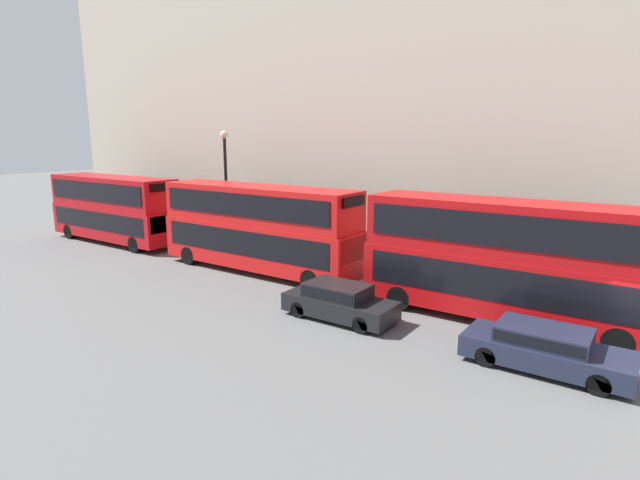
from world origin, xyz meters
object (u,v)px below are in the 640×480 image
object	(u,v)px
bus_second_in_queue	(258,225)
bus_leading	(508,257)
car_dark_sedan	(545,347)
car_hatchback	(339,300)
pedestrian	(477,277)
bus_third_in_queue	(113,206)

from	to	relation	value
bus_second_in_queue	bus_leading	bearing A→B (deg)	-90.00
car_dark_sedan	car_hatchback	size ratio (longest dim) A/B	1.09
bus_second_in_queue	car_dark_sedan	size ratio (longest dim) A/B	2.40
car_dark_sedan	car_hatchback	world-z (taller)	car_hatchback
bus_leading	car_dark_sedan	distance (m)	4.39
bus_second_in_queue	pedestrian	bearing A→B (deg)	-75.39
pedestrian	bus_leading	bearing A→B (deg)	-144.77
bus_leading	bus_third_in_queue	world-z (taller)	bus_leading
bus_leading	bus_third_in_queue	distance (m)	25.14
car_dark_sedan	car_hatchback	distance (m)	7.39
bus_second_in_queue	car_hatchback	world-z (taller)	bus_second_in_queue
bus_second_in_queue	car_dark_sedan	world-z (taller)	bus_second_in_queue
bus_second_in_queue	car_dark_sedan	distance (m)	15.01
bus_second_in_queue	bus_third_in_queue	size ratio (longest dim) A/B	1.08
car_dark_sedan	pedestrian	world-z (taller)	pedestrian
bus_third_in_queue	pedestrian	world-z (taller)	bus_third_in_queue
bus_leading	car_hatchback	distance (m)	6.54
car_hatchback	bus_leading	bearing A→B (deg)	-57.29
car_hatchback	bus_third_in_queue	bearing A→B (deg)	80.28
bus_leading	bus_third_in_queue	size ratio (longest dim) A/B	1.03
bus_second_in_queue	car_hatchback	bearing A→B (deg)	-115.49
bus_third_in_queue	car_hatchback	xyz separation A→B (m)	(-3.40, -19.85, -1.66)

